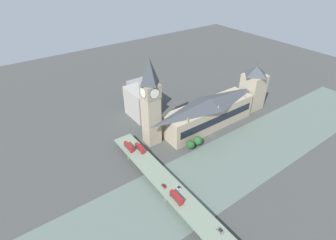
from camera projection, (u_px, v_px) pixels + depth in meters
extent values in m
plane|color=#424442|center=(212.00, 136.00, 237.05)|extent=(600.00, 600.00, 0.00)
cube|color=slate|center=(242.00, 156.00, 213.45)|extent=(57.35, 360.00, 0.30)
cube|color=tan|center=(209.00, 115.00, 244.59)|extent=(23.47, 92.77, 23.13)
cube|color=black|center=(218.00, 120.00, 235.89)|extent=(0.40, 85.35, 6.94)
pyramid|color=#3D4247|center=(210.00, 102.00, 236.61)|extent=(23.00, 90.91, 5.91)
cone|color=gray|center=(245.00, 96.00, 246.79)|extent=(2.20, 2.20, 5.00)
cone|color=gray|center=(219.00, 107.00, 229.58)|extent=(2.20, 2.20, 5.00)
cone|color=gray|center=(187.00, 120.00, 212.38)|extent=(2.20, 2.20, 5.00)
cube|color=tan|center=(151.00, 115.00, 215.31)|extent=(12.21, 12.21, 55.26)
cube|color=gray|center=(150.00, 90.00, 203.15)|extent=(12.95, 12.95, 10.99)
cylinder|color=black|center=(155.00, 94.00, 198.89)|extent=(0.50, 8.58, 8.58)
cylinder|color=silver|center=(155.00, 94.00, 198.81)|extent=(0.62, 7.94, 7.94)
cylinder|color=black|center=(146.00, 88.00, 207.41)|extent=(0.50, 8.58, 8.58)
cylinder|color=silver|center=(146.00, 87.00, 207.50)|extent=(0.62, 7.94, 7.94)
cylinder|color=black|center=(157.00, 88.00, 206.22)|extent=(8.58, 0.50, 8.58)
cylinder|color=silver|center=(157.00, 88.00, 206.28)|extent=(7.94, 0.62, 7.94)
cylinder|color=black|center=(143.00, 93.00, 200.08)|extent=(8.58, 0.50, 8.58)
cylinder|color=silver|center=(143.00, 93.00, 200.02)|extent=(7.94, 0.62, 7.94)
pyramid|color=#383D42|center=(149.00, 71.00, 194.21)|extent=(12.46, 12.46, 21.53)
cube|color=tan|center=(252.00, 91.00, 270.24)|extent=(19.87, 19.87, 36.90)
pyramid|color=#3D4247|center=(256.00, 71.00, 257.65)|extent=(19.87, 19.87, 8.94)
cylinder|color=#333338|center=(258.00, 64.00, 254.09)|extent=(0.30, 0.30, 4.00)
cube|color=#5D6A59|center=(173.00, 194.00, 177.79)|extent=(3.00, 13.15, 5.15)
cube|color=#5D6A59|center=(135.00, 154.00, 212.61)|extent=(3.00, 13.15, 5.15)
cube|color=gray|center=(173.00, 191.00, 176.04)|extent=(146.71, 15.48, 1.20)
cube|color=red|center=(176.00, 199.00, 167.87)|extent=(11.37, 2.41, 1.93)
cube|color=black|center=(176.00, 198.00, 167.66)|extent=(10.23, 2.47, 0.85)
cube|color=red|center=(176.00, 196.00, 166.72)|extent=(11.14, 2.41, 2.26)
cube|color=black|center=(176.00, 196.00, 166.66)|extent=(10.23, 2.47, 1.09)
cube|color=maroon|center=(176.00, 195.00, 166.05)|extent=(11.03, 2.29, 0.16)
cylinder|color=black|center=(173.00, 194.00, 172.14)|extent=(1.08, 0.28, 1.08)
cylinder|color=black|center=(170.00, 196.00, 171.07)|extent=(1.08, 0.28, 1.08)
cylinder|color=black|center=(182.00, 204.00, 165.68)|extent=(1.08, 0.28, 1.08)
cylinder|color=black|center=(179.00, 205.00, 164.61)|extent=(1.08, 0.28, 1.08)
cube|color=red|center=(140.00, 149.00, 209.31)|extent=(11.22, 2.41, 1.84)
cube|color=black|center=(140.00, 149.00, 209.11)|extent=(10.10, 2.47, 0.81)
cube|color=red|center=(140.00, 147.00, 208.21)|extent=(10.99, 2.41, 2.17)
cube|color=black|center=(140.00, 147.00, 208.15)|extent=(10.10, 2.47, 1.04)
cube|color=maroon|center=(140.00, 146.00, 207.57)|extent=(10.88, 2.29, 0.16)
cylinder|color=black|center=(138.00, 146.00, 213.48)|extent=(1.13, 0.28, 1.13)
cylinder|color=black|center=(136.00, 147.00, 212.41)|extent=(1.13, 0.28, 1.13)
cylinder|color=black|center=(144.00, 152.00, 207.18)|extent=(1.13, 0.28, 1.13)
cylinder|color=black|center=(142.00, 153.00, 206.11)|extent=(1.13, 0.28, 1.13)
cube|color=red|center=(129.00, 148.00, 210.65)|extent=(11.39, 2.44, 1.99)
cube|color=black|center=(129.00, 147.00, 210.44)|extent=(10.25, 2.50, 0.88)
cube|color=red|center=(128.00, 146.00, 209.46)|extent=(11.17, 2.44, 2.34)
cube|color=black|center=(128.00, 146.00, 209.40)|extent=(10.25, 2.50, 1.12)
cube|color=maroon|center=(128.00, 144.00, 208.78)|extent=(11.05, 2.31, 0.16)
cylinder|color=black|center=(127.00, 145.00, 214.98)|extent=(1.05, 0.28, 1.05)
cylinder|color=black|center=(125.00, 146.00, 213.90)|extent=(1.05, 0.28, 1.05)
cylinder|color=black|center=(133.00, 151.00, 208.46)|extent=(1.05, 0.28, 1.05)
cylinder|color=black|center=(130.00, 152.00, 207.38)|extent=(1.05, 0.28, 1.05)
cube|color=silver|center=(179.00, 188.00, 176.53)|extent=(3.82, 1.71, 0.70)
cube|color=black|center=(179.00, 187.00, 176.10)|extent=(1.98, 1.54, 0.56)
cylinder|color=black|center=(178.00, 186.00, 178.03)|extent=(0.64, 0.22, 0.64)
cylinder|color=black|center=(176.00, 187.00, 177.29)|extent=(0.64, 0.22, 0.64)
cylinder|color=black|center=(181.00, 189.00, 176.05)|extent=(0.64, 0.22, 0.64)
cylinder|color=black|center=(179.00, 190.00, 175.31)|extent=(0.64, 0.22, 0.64)
cube|color=slate|center=(220.00, 231.00, 149.79)|extent=(4.39, 1.84, 0.59)
cube|color=black|center=(220.00, 230.00, 149.39)|extent=(2.28, 1.66, 0.54)
cylinder|color=black|center=(219.00, 228.00, 151.45)|extent=(0.71, 0.22, 0.71)
cylinder|color=black|center=(217.00, 229.00, 150.64)|extent=(0.71, 0.22, 0.71)
cylinder|color=black|center=(223.00, 232.00, 149.15)|extent=(0.71, 0.22, 0.71)
cylinder|color=black|center=(221.00, 234.00, 148.34)|extent=(0.71, 0.22, 0.71)
cube|color=maroon|center=(164.00, 186.00, 177.96)|extent=(4.11, 1.82, 0.56)
cube|color=black|center=(164.00, 186.00, 177.59)|extent=(2.14, 1.64, 0.47)
cylinder|color=black|center=(164.00, 184.00, 179.53)|extent=(0.67, 0.22, 0.67)
cylinder|color=black|center=(162.00, 185.00, 178.73)|extent=(0.67, 0.22, 0.67)
cylinder|color=black|center=(166.00, 187.00, 177.38)|extent=(0.67, 0.22, 0.67)
cylinder|color=black|center=(164.00, 188.00, 176.58)|extent=(0.67, 0.22, 0.67)
cube|color=#A39E93|center=(139.00, 104.00, 256.38)|extent=(31.11, 17.04, 29.55)
cube|color=gray|center=(143.00, 96.00, 269.94)|extent=(29.39, 20.75, 28.62)
cylinder|color=brown|center=(190.00, 149.00, 219.95)|extent=(0.70, 0.70, 2.57)
sphere|color=#1E4C23|center=(190.00, 144.00, 217.56)|extent=(7.23, 7.23, 7.23)
cylinder|color=brown|center=(197.00, 145.00, 224.50)|extent=(0.70, 0.70, 2.37)
sphere|color=#235628|center=(198.00, 140.00, 222.04)|extent=(7.73, 7.73, 7.73)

